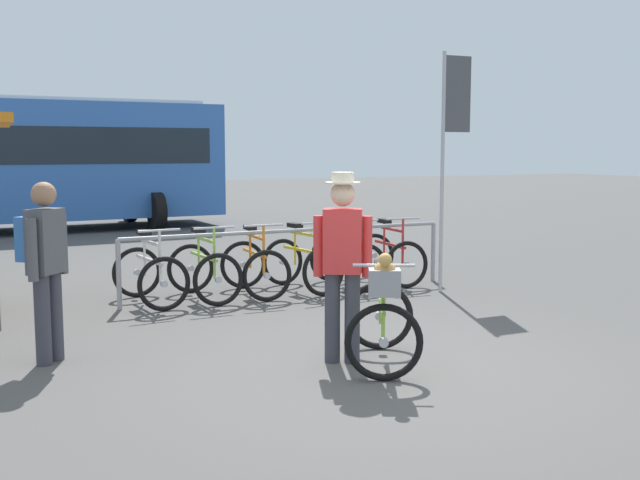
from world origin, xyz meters
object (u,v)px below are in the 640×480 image
Objects in this scene: pedestrian_with_backpack at (44,260)px; featured_bicycle at (382,314)px; racked_bike_white at (150,275)px; racked_bike_lime at (204,271)px; racked_bike_yellow at (302,264)px; bus_distant at (1,157)px; person_with_featured_bike at (343,259)px; racked_bike_orange at (255,267)px; racked_bike_teal at (347,260)px; racked_bike_red at (390,257)px; banner_flag at (451,126)px.

featured_bicycle is at bearing -28.66° from pedestrian_with_backpack.
racked_bike_lime is (0.70, 0.02, 0.00)m from racked_bike_white.
bus_distant reaches higher than racked_bike_yellow.
person_with_featured_bike is (-0.23, 0.32, 0.46)m from featured_bicycle.
racked_bike_white is 9.86m from bus_distant.
racked_bike_white and racked_bike_orange have the same top height.
racked_bike_red is at bearing 1.35° from racked_bike_teal.
bus_distant is at bearing 101.14° from racked_bike_lime.
racked_bike_white is 0.36× the size of banner_flag.
banner_flag is at bearing -15.17° from racked_bike_lime.
racked_bike_lime is 3.16m from pedestrian_with_backpack.
racked_bike_yellow is 1.06× the size of racked_bike_red.
racked_bike_yellow is 1.40m from racked_bike_red.
bus_distant reaches higher than featured_bicycle.
racked_bike_lime is 2.80m from racked_bike_red.
racked_bike_white is 1.01× the size of racked_bike_teal.
racked_bike_white is 0.11× the size of bus_distant.
racked_bike_teal is at bearing 1.35° from racked_bike_white.
racked_bike_yellow is at bearing 1.35° from racked_bike_lime.
pedestrian_with_backpack is at bearing -133.44° from racked_bike_lime.
person_with_featured_bike is at bearing -126.04° from racked_bike_red.
banner_flag is (2.48, -0.88, 1.86)m from racked_bike_orange.
person_with_featured_bike reaches higher than racked_bike_white.
racked_bike_lime is 1.40m from racked_bike_yellow.
featured_bicycle is at bearing -82.06° from racked_bike_lime.
person_with_featured_bike is at bearing -80.47° from bus_distant.
racked_bike_yellow is 0.38× the size of banner_flag.
banner_flag is at bearing -12.30° from racked_bike_white.
pedestrian_with_backpack is at bearing -151.45° from racked_bike_teal.
pedestrian_with_backpack is (-4.93, -2.32, 0.57)m from racked_bike_red.
featured_bicycle is 0.61m from person_with_featured_bike.
person_with_featured_bike reaches higher than featured_bicycle.
bus_distant is at bearing 108.92° from racked_bike_yellow.
racked_bike_lime is 3.79m from banner_flag.
racked_bike_lime is 1.01× the size of racked_bike_orange.
person_with_featured_bike is 2.67m from pedestrian_with_backpack.
racked_bike_white is 1.00× the size of racked_bike_lime.
racked_bike_white is at bearing -178.65° from racked_bike_yellow.
pedestrian_with_backpack reaches higher than featured_bicycle.
racked_bike_white is at bearing -178.65° from racked_bike_orange.
person_with_featured_bike reaches higher than racked_bike_orange.
racked_bike_yellow is at bearing 1.35° from racked_bike_white.
bus_distant is at bearing 105.10° from racked_bike_orange.
pedestrian_with_backpack is (-2.42, 1.13, -0.01)m from person_with_featured_bike.
racked_bike_teal is (2.10, 0.05, 0.00)m from racked_bike_lime.
featured_bicycle is at bearing -103.30° from racked_bike_yellow.
bus_distant is at bearing 100.26° from featured_bicycle.
racked_bike_orange and racked_bike_red have the same top height.
pedestrian_with_backpack is 0.51× the size of banner_flag.
racked_bike_yellow is 0.73× the size of pedestrian_with_backpack.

